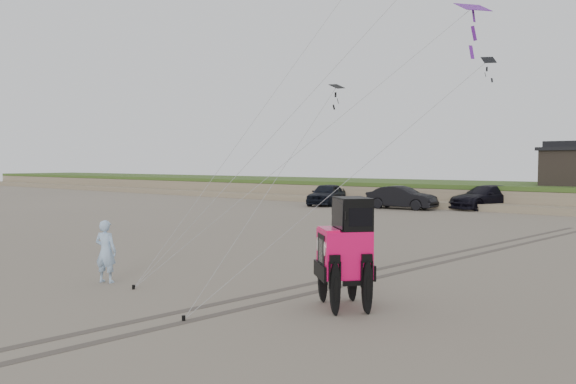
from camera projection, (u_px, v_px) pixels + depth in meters
name	position (u px, v px, depth m)	size (l,w,h in m)	color
ground	(203.00, 301.00, 13.91)	(160.00, 160.00, 0.00)	#6B6054
dune_ridge	(561.00, 196.00, 43.26)	(160.00, 14.25, 1.73)	#7A6B54
truck_a	(327.00, 194.00, 45.31)	(2.08, 5.16, 1.76)	black
truck_b	(402.00, 198.00, 41.57)	(1.79, 5.13, 1.69)	black
truck_c	(486.00, 197.00, 41.35)	(2.48, 6.10, 1.77)	black
jeep	(344.00, 264.00, 13.24)	(2.42, 5.62, 2.09)	#FA0D5B
man	(106.00, 251.00, 16.03)	(0.66, 0.43, 1.80)	#8599CD
stake_main	(133.00, 287.00, 15.21)	(0.08, 0.08, 0.12)	black
stake_aux	(184.00, 318.00, 12.16)	(0.08, 0.08, 0.12)	black
tire_tracks	(418.00, 264.00, 18.94)	(5.22, 29.74, 0.01)	#4C443D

